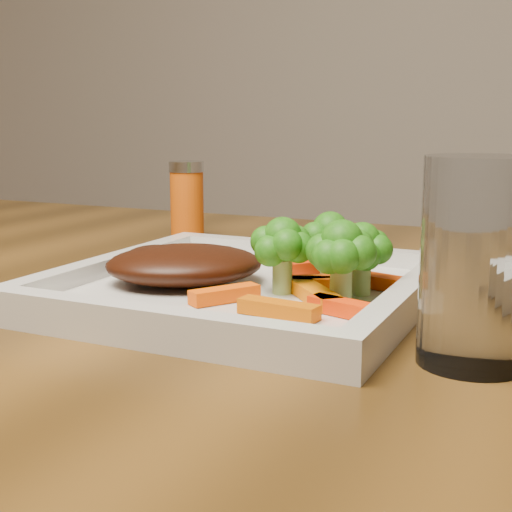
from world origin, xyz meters
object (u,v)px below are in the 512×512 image
at_px(drinking_glass, 477,263).
at_px(plate, 244,294).
at_px(spice_shaker, 187,202).
at_px(steak, 184,265).

bearing_deg(drinking_glass, plate, 158.67).
relative_size(plate, spice_shaker, 2.93).
xyz_separation_m(spice_shaker, drinking_glass, (0.36, -0.29, 0.01)).
bearing_deg(steak, plate, 11.02).
relative_size(plate, drinking_glass, 2.25).
distance_m(steak, drinking_glass, 0.24).
distance_m(plate, drinking_glass, 0.20).
bearing_deg(steak, spice_shaker, 120.13).
bearing_deg(plate, spice_shaker, 129.48).
xyz_separation_m(plate, drinking_glass, (0.18, -0.07, 0.05)).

